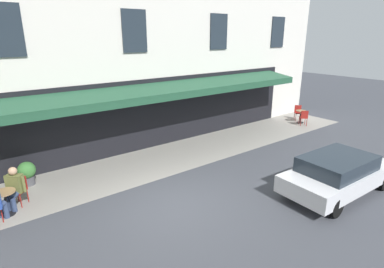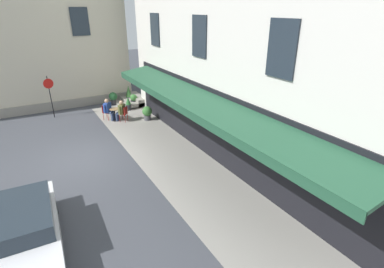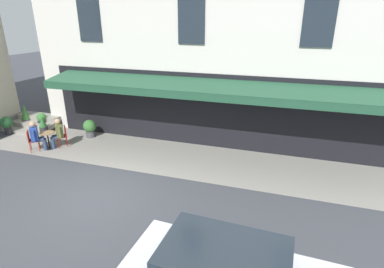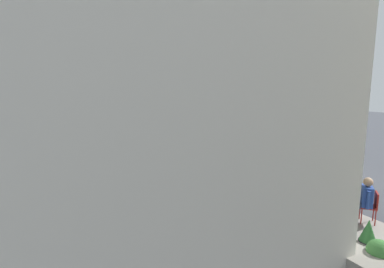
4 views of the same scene
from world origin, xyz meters
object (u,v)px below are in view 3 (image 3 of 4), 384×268
object	(u,v)px
cafe_table_near_entrance	(48,138)
seated_patron_in_olive	(58,132)
cafe_chair_red_back_row	(63,134)
potted_plant_mid_terrace	(42,121)
potted_plant_under_sign	(43,126)
potted_plant_by_steps	(90,128)
potted_plant_entrance_right	(26,116)
potted_plant_entrance_left	(7,124)
cafe_chair_red_kerbside	(31,139)
seated_companion_in_blue	(36,135)

from	to	relation	value
cafe_table_near_entrance	seated_patron_in_olive	size ratio (longest dim) A/B	0.58
cafe_chair_red_back_row	potted_plant_mid_terrace	world-z (taller)	cafe_chair_red_back_row
potted_plant_under_sign	cafe_table_near_entrance	bearing A→B (deg)	138.05
cafe_chair_red_back_row	potted_plant_under_sign	bearing A→B (deg)	-24.78
potted_plant_by_steps	potted_plant_entrance_right	distance (m)	4.03
seated_patron_in_olive	potted_plant_entrance_left	size ratio (longest dim) A/B	1.46
cafe_chair_red_back_row	potted_plant_entrance_left	distance (m)	3.64
potted_plant_entrance_left	seated_patron_in_olive	bearing A→B (deg)	171.35
cafe_chair_red_kerbside	potted_plant_by_steps	bearing A→B (deg)	-122.43
potted_plant_under_sign	cafe_chair_red_kerbside	bearing A→B (deg)	120.13
potted_plant_under_sign	potted_plant_mid_terrace	size ratio (longest dim) A/B	1.05
seated_companion_in_blue	potted_plant_entrance_left	xyz separation A→B (m)	(2.87, -1.10, -0.17)
seated_companion_in_blue	cafe_chair_red_back_row	bearing A→B (deg)	-136.19
seated_companion_in_blue	potted_plant_by_steps	size ratio (longest dim) A/B	1.54
potted_plant_under_sign	potted_plant_entrance_left	size ratio (longest dim) A/B	1.01
cafe_table_near_entrance	seated_companion_in_blue	xyz separation A→B (m)	(0.32, 0.27, 0.21)
potted_plant_mid_terrace	cafe_chair_red_kerbside	bearing A→B (deg)	124.60
seated_patron_in_olive	potted_plant_entrance_right	bearing A→B (deg)	-25.77
potted_plant_entrance_right	seated_patron_in_olive	bearing A→B (deg)	154.23
potted_plant_under_sign	seated_patron_in_olive	bearing A→B (deg)	149.62
seated_patron_in_olive	potted_plant_mid_terrace	world-z (taller)	seated_patron_in_olive
cafe_table_near_entrance	potted_plant_by_steps	size ratio (longest dim) A/B	0.88
potted_plant_under_sign	potted_plant_entrance_left	xyz separation A→B (m)	(1.68, 0.52, 0.10)
potted_plant_entrance_right	potted_plant_mid_terrace	distance (m)	1.04
cafe_chair_red_back_row	potted_plant_entrance_left	bearing A→B (deg)	-5.89
cafe_chair_red_back_row	potted_plant_entrance_right	bearing A→B (deg)	-22.76
potted_plant_entrance_right	cafe_chair_red_kerbside	bearing A→B (deg)	138.32
cafe_table_near_entrance	cafe_chair_red_kerbside	xyz separation A→B (m)	(0.48, 0.41, 0.06)
cafe_chair_red_kerbside	potted_plant_by_steps	world-z (taller)	cafe_chair_red_kerbside
seated_companion_in_blue	cafe_chair_red_kerbside	bearing A→B (deg)	40.72
potted_plant_entrance_right	potted_plant_under_sign	xyz separation A→B (m)	(-1.64, 0.60, -0.16)
cafe_table_near_entrance	potted_plant_entrance_right	size ratio (longest dim) A/B	0.61
cafe_chair_red_kerbside	potted_plant_mid_terrace	bearing A→B (deg)	-55.40
cafe_chair_red_kerbside	potted_plant_entrance_left	xyz separation A→B (m)	(2.70, -1.24, -0.01)
cafe_chair_red_back_row	potted_plant_mid_terrace	xyz separation A→B (m)	(2.55, -1.50, -0.11)
potted_plant_by_steps	potted_plant_mid_terrace	xyz separation A→B (m)	(2.99, -0.22, -0.04)
cafe_chair_red_kerbside	seated_companion_in_blue	world-z (taller)	seated_companion_in_blue
cafe_chair_red_back_row	seated_companion_in_blue	distance (m)	1.06
seated_companion_in_blue	potted_plant_mid_terrace	bearing A→B (deg)	-51.09
potted_plant_entrance_left	potted_plant_mid_terrace	bearing A→B (deg)	-133.80
cafe_chair_red_kerbside	cafe_chair_red_back_row	xyz separation A→B (m)	(-0.92, -0.87, 0.00)
seated_patron_in_olive	potted_plant_by_steps	bearing A→B (deg)	-112.44
seated_patron_in_olive	cafe_chair_red_back_row	bearing A→B (deg)	-134.15
cafe_chair_red_back_row	potted_plant_entrance_left	size ratio (longest dim) A/B	1.02
cafe_table_near_entrance	cafe_chair_red_kerbside	size ratio (longest dim) A/B	0.82
potted_plant_entrance_right	potted_plant_mid_terrace	world-z (taller)	potted_plant_entrance_right
cafe_table_near_entrance	cafe_chair_red_kerbside	bearing A→B (deg)	40.72
potted_plant_by_steps	potted_plant_entrance_right	world-z (taller)	potted_plant_entrance_right
cafe_chair_red_back_row	potted_plant_under_sign	size ratio (longest dim) A/B	1.01
cafe_chair_red_back_row	cafe_table_near_entrance	bearing A→B (deg)	45.85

